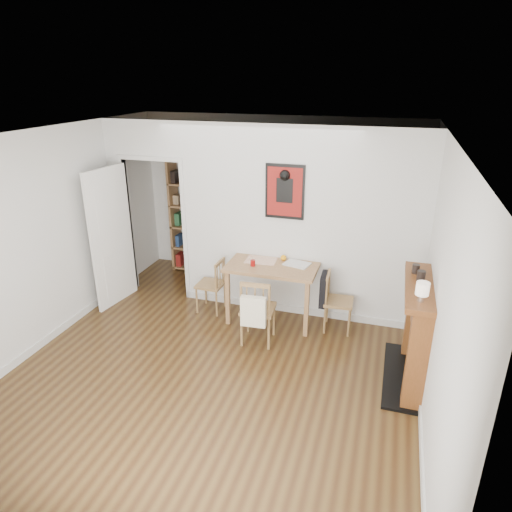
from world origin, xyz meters
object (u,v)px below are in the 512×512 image
(chair_right, at_px, (337,301))
(chair_front, at_px, (258,310))
(fireplace, at_px, (418,330))
(notebook, at_px, (297,264))
(red_glass, at_px, (253,263))
(orange_fruit, at_px, (283,258))
(bookshelf, at_px, (195,217))
(ceramic_jar_b, at_px, (416,269))
(chair_left, at_px, (210,285))
(dining_table, at_px, (273,271))
(ceramic_jar_a, at_px, (421,276))
(mantel_lamp, at_px, (422,290))

(chair_right, distance_m, chair_front, 1.08)
(chair_right, distance_m, fireplace, 1.28)
(chair_front, distance_m, fireplace, 1.88)
(chair_front, height_order, fireplace, fireplace)
(notebook, bearing_deg, red_glass, -158.21)
(red_glass, distance_m, orange_fruit, 0.45)
(bookshelf, relative_size, notebook, 5.89)
(bookshelf, height_order, fireplace, bookshelf)
(orange_fruit, xyz_separation_m, ceramic_jar_b, (1.65, -0.74, 0.36))
(ceramic_jar_b, bearing_deg, notebook, 155.58)
(chair_front, bearing_deg, bookshelf, 131.50)
(chair_right, relative_size, fireplace, 0.64)
(chair_right, height_order, ceramic_jar_b, ceramic_jar_b)
(chair_left, height_order, notebook, notebook)
(chair_front, bearing_deg, ceramic_jar_b, 1.45)
(chair_left, bearing_deg, dining_table, 1.40)
(orange_fruit, relative_size, ceramic_jar_a, 0.73)
(orange_fruit, bearing_deg, mantel_lamp, -40.01)
(bookshelf, relative_size, orange_fruit, 25.09)
(chair_left, height_order, mantel_lamp, mantel_lamp)
(red_glass, bearing_deg, ceramic_jar_b, -12.38)
(chair_left, relative_size, ceramic_jar_a, 7.41)
(mantel_lamp, relative_size, ceramic_jar_a, 1.86)
(notebook, bearing_deg, chair_right, -10.72)
(chair_left, distance_m, mantel_lamp, 3.10)
(bookshelf, bearing_deg, ceramic_jar_a, -30.01)
(bookshelf, height_order, notebook, bookshelf)
(chair_left, distance_m, chair_front, 1.07)
(dining_table, relative_size, chair_left, 1.53)
(fireplace, xyz_separation_m, mantel_lamp, (-0.05, -0.40, 0.67))
(mantel_lamp, bearing_deg, ceramic_jar_a, 88.87)
(chair_left, height_order, ceramic_jar_a, ceramic_jar_a)
(fireplace, xyz_separation_m, red_glass, (-2.08, 0.71, 0.24))
(chair_front, bearing_deg, orange_fruit, 81.13)
(chair_left, bearing_deg, orange_fruit, 10.62)
(orange_fruit, bearing_deg, dining_table, -121.09)
(dining_table, relative_size, orange_fruit, 15.57)
(chair_right, bearing_deg, red_glass, -174.43)
(mantel_lamp, height_order, ceramic_jar_a, mantel_lamp)
(notebook, bearing_deg, ceramic_jar_a, -29.04)
(notebook, distance_m, mantel_lamp, 2.05)
(chair_left, height_order, orange_fruit, orange_fruit)
(mantel_lamp, xyz_separation_m, ceramic_jar_b, (-0.04, 0.68, -0.07))
(chair_left, distance_m, red_glass, 0.82)
(chair_right, height_order, bookshelf, bookshelf)
(notebook, xyz_separation_m, ceramic_jar_a, (1.49, -0.83, 0.39))
(dining_table, xyz_separation_m, red_glass, (-0.24, -0.14, 0.14))
(chair_right, xyz_separation_m, ceramic_jar_b, (0.87, -0.55, 0.80))
(dining_table, xyz_separation_m, notebook, (0.31, 0.08, 0.11))
(ceramic_jar_a, height_order, ceramic_jar_b, ceramic_jar_a)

